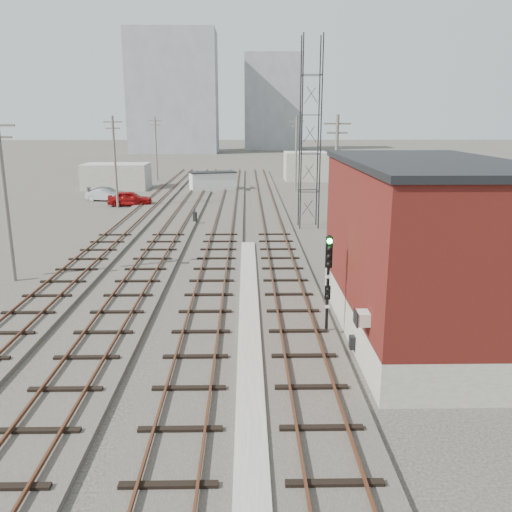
{
  "coord_description": "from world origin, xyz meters",
  "views": [
    {
      "loc": [
        0.4,
        -9.04,
        8.77
      ],
      "look_at": [
        0.86,
        16.68,
        2.2
      ],
      "focal_mm": 38.0,
      "sensor_mm": 36.0,
      "label": 1
    }
  ],
  "objects_px": {
    "switch_stand": "(195,217)",
    "car_silver": "(104,195)",
    "car_red": "(130,198)",
    "car_grey": "(108,193)",
    "signal_mast": "(328,277)",
    "site_trailer": "(213,181)"
  },
  "relations": [
    {
      "from": "signal_mast",
      "to": "site_trailer",
      "type": "distance_m",
      "value": 46.55
    },
    {
      "from": "site_trailer",
      "to": "car_grey",
      "type": "bearing_deg",
      "value": -167.36
    },
    {
      "from": "switch_stand",
      "to": "car_silver",
      "type": "relative_size",
      "value": 0.31
    },
    {
      "from": "signal_mast",
      "to": "car_red",
      "type": "relative_size",
      "value": 0.95
    },
    {
      "from": "switch_stand",
      "to": "site_trailer",
      "type": "distance_m",
      "value": 21.19
    },
    {
      "from": "car_silver",
      "to": "car_grey",
      "type": "xyz_separation_m",
      "value": [
        -0.01,
        1.66,
        0.03
      ]
    },
    {
      "from": "car_red",
      "to": "car_grey",
      "type": "height_order",
      "value": "car_red"
    },
    {
      "from": "switch_stand",
      "to": "site_trailer",
      "type": "xyz_separation_m",
      "value": [
        0.27,
        21.18,
        0.65
      ]
    },
    {
      "from": "site_trailer",
      "to": "car_red",
      "type": "xyz_separation_m",
      "value": [
        -7.83,
        -11.38,
        -0.44
      ]
    },
    {
      "from": "switch_stand",
      "to": "car_silver",
      "type": "bearing_deg",
      "value": 154.78
    },
    {
      "from": "site_trailer",
      "to": "car_silver",
      "type": "height_order",
      "value": "site_trailer"
    },
    {
      "from": "car_grey",
      "to": "car_silver",
      "type": "bearing_deg",
      "value": 177.43
    },
    {
      "from": "signal_mast",
      "to": "car_silver",
      "type": "bearing_deg",
      "value": 116.36
    },
    {
      "from": "site_trailer",
      "to": "signal_mast",
      "type": "bearing_deg",
      "value": -97.09
    },
    {
      "from": "signal_mast",
      "to": "car_grey",
      "type": "relative_size",
      "value": 0.94
    },
    {
      "from": "switch_stand",
      "to": "car_red",
      "type": "height_order",
      "value": "car_red"
    },
    {
      "from": "site_trailer",
      "to": "car_grey",
      "type": "height_order",
      "value": "site_trailer"
    },
    {
      "from": "switch_stand",
      "to": "site_trailer",
      "type": "height_order",
      "value": "site_trailer"
    },
    {
      "from": "car_red",
      "to": "car_grey",
      "type": "bearing_deg",
      "value": 30.1
    },
    {
      "from": "car_red",
      "to": "signal_mast",
      "type": "bearing_deg",
      "value": -161.08
    },
    {
      "from": "switch_stand",
      "to": "car_grey",
      "type": "xyz_separation_m",
      "value": [
        -11.12,
        14.89,
        0.1
      ]
    },
    {
      "from": "car_red",
      "to": "car_silver",
      "type": "height_order",
      "value": "car_red"
    }
  ]
}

